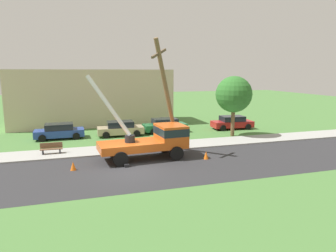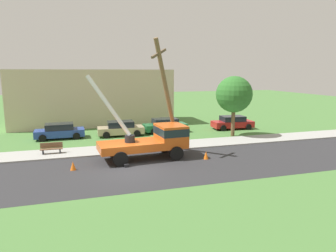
# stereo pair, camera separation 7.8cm
# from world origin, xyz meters

# --- Properties ---
(ground_plane) EXTENTS (120.00, 120.00, 0.00)m
(ground_plane) POSITION_xyz_m (0.00, 12.00, 0.00)
(ground_plane) COLOR #477538
(road_asphalt) EXTENTS (80.00, 7.63, 0.01)m
(road_asphalt) POSITION_xyz_m (0.00, 0.00, 0.00)
(road_asphalt) COLOR #2B2B2D
(road_asphalt) RESTS_ON ground
(sidewalk_strip) EXTENTS (80.00, 2.90, 0.10)m
(sidewalk_strip) POSITION_xyz_m (0.00, 5.26, 0.05)
(sidewalk_strip) COLOR #9E9E99
(sidewalk_strip) RESTS_ON ground
(utility_truck) EXTENTS (6.92, 3.21, 5.98)m
(utility_truck) POSITION_xyz_m (2.10, 2.29, 1.41)
(utility_truck) COLOR #C65119
(utility_truck) RESTS_ON ground
(leaning_utility_pole) EXTENTS (3.00, 2.70, 8.54)m
(leaning_utility_pole) POSITION_xyz_m (3.40, 3.23, 4.37)
(leaning_utility_pole) COLOR brown
(leaning_utility_pole) RESTS_ON ground
(traffic_cone_ahead) EXTENTS (0.36, 0.36, 0.56)m
(traffic_cone_ahead) POSITION_xyz_m (5.55, 0.84, 0.28)
(traffic_cone_ahead) COLOR orange
(traffic_cone_ahead) RESTS_ON ground
(traffic_cone_behind) EXTENTS (0.36, 0.36, 0.56)m
(traffic_cone_behind) POSITION_xyz_m (-3.54, 1.00, 0.28)
(traffic_cone_behind) COLOR orange
(traffic_cone_behind) RESTS_ON ground
(traffic_cone_curbside) EXTENTS (0.36, 0.36, 0.56)m
(traffic_cone_curbside) POSITION_xyz_m (3.89, 3.49, 0.28)
(traffic_cone_curbside) COLOR orange
(traffic_cone_curbside) RESTS_ON ground
(parked_sedan_blue) EXTENTS (4.45, 2.10, 1.42)m
(parked_sedan_blue) POSITION_xyz_m (-4.75, 11.02, 0.71)
(parked_sedan_blue) COLOR #263F99
(parked_sedan_blue) RESTS_ON ground
(parked_sedan_tan) EXTENTS (4.44, 2.09, 1.42)m
(parked_sedan_tan) POSITION_xyz_m (0.87, 10.69, 0.71)
(parked_sedan_tan) COLOR tan
(parked_sedan_tan) RESTS_ON ground
(parked_sedan_green) EXTENTS (4.45, 2.10, 1.42)m
(parked_sedan_green) POSITION_xyz_m (5.51, 11.12, 0.71)
(parked_sedan_green) COLOR #1E6638
(parked_sedan_green) RESTS_ON ground
(parked_sedan_red) EXTENTS (4.50, 2.19, 1.42)m
(parked_sedan_red) POSITION_xyz_m (13.05, 10.73, 0.71)
(parked_sedan_red) COLOR #B21E1E
(parked_sedan_red) RESTS_ON ground
(park_bench) EXTENTS (1.60, 0.45, 0.90)m
(park_bench) POSITION_xyz_m (-5.09, 5.33, 0.46)
(park_bench) COLOR brown
(park_bench) RESTS_ON ground
(roadside_tree_near) EXTENTS (3.45, 3.45, 5.77)m
(roadside_tree_near) POSITION_xyz_m (11.27, 7.41, 4.02)
(roadside_tree_near) COLOR brown
(roadside_tree_near) RESTS_ON ground
(lowrise_building_backdrop) EXTENTS (18.00, 6.00, 6.40)m
(lowrise_building_backdrop) POSITION_xyz_m (-1.17, 18.39, 3.20)
(lowrise_building_backdrop) COLOR #C6B293
(lowrise_building_backdrop) RESTS_ON ground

